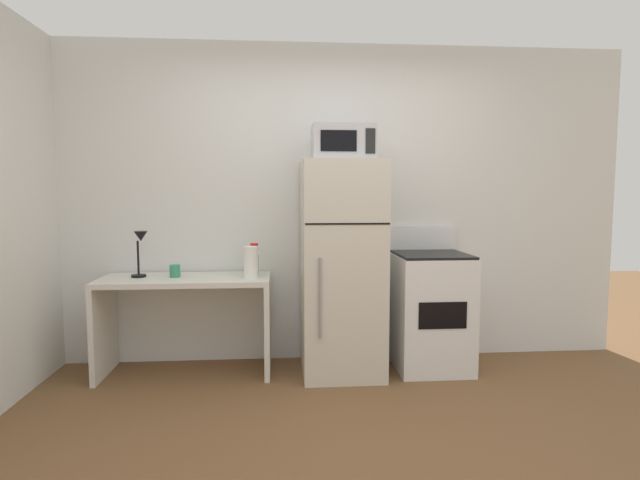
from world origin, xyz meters
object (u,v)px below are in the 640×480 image
object	(u,v)px
refrigerator	(342,268)
oven_range	(430,310)
microwave	(343,143)
paper_towel_roll	(251,262)
spray_bottle	(254,262)
desk_lamp	(140,246)
coffee_mug	(175,271)
desk	(186,305)

from	to	relation	value
refrigerator	oven_range	distance (m)	0.80
microwave	oven_range	world-z (taller)	microwave
oven_range	refrigerator	bearing A→B (deg)	-177.37
paper_towel_roll	spray_bottle	world-z (taller)	spray_bottle
paper_towel_roll	oven_range	xyz separation A→B (m)	(1.41, 0.05, -0.40)
desk_lamp	paper_towel_roll	distance (m)	0.85
refrigerator	coffee_mug	bearing A→B (deg)	176.86
desk_lamp	microwave	world-z (taller)	microwave
desk_lamp	refrigerator	world-z (taller)	refrigerator
desk	oven_range	distance (m)	1.91
spray_bottle	oven_range	world-z (taller)	oven_range
spray_bottle	microwave	xyz separation A→B (m)	(0.67, -0.17, 0.92)
desk_lamp	microwave	size ratio (longest dim) A/B	0.77
desk_lamp	spray_bottle	world-z (taller)	desk_lamp
paper_towel_roll	coffee_mug	size ratio (longest dim) A/B	2.53
paper_towel_roll	microwave	xyz separation A→B (m)	(0.69, -0.00, 0.89)
desk	spray_bottle	distance (m)	0.62
coffee_mug	microwave	bearing A→B (deg)	-4.08
microwave	desk_lamp	bearing A→B (deg)	176.10
desk	microwave	world-z (taller)	microwave
spray_bottle	microwave	size ratio (longest dim) A/B	0.54
paper_towel_roll	oven_range	world-z (taller)	oven_range
paper_towel_roll	spray_bottle	bearing A→B (deg)	83.57
paper_towel_roll	refrigerator	xyz separation A→B (m)	(0.69, 0.02, -0.05)
desk	spray_bottle	xyz separation A→B (m)	(0.52, 0.09, 0.32)
paper_towel_roll	refrigerator	world-z (taller)	refrigerator
refrigerator	oven_range	bearing A→B (deg)	2.63
coffee_mug	spray_bottle	size ratio (longest dim) A/B	0.38
desk_lamp	paper_towel_roll	bearing A→B (deg)	-6.94
microwave	oven_range	xyz separation A→B (m)	(0.71, 0.05, -1.30)
oven_range	microwave	bearing A→B (deg)	-175.68
paper_towel_roll	coffee_mug	xyz separation A→B (m)	(-0.58, 0.09, -0.07)
microwave	paper_towel_roll	bearing A→B (deg)	179.81
spray_bottle	oven_range	distance (m)	1.45
coffee_mug	spray_bottle	world-z (taller)	spray_bottle
desk	coffee_mug	distance (m)	0.28
desk	refrigerator	size ratio (longest dim) A/B	0.79
desk	paper_towel_roll	world-z (taller)	paper_towel_roll
paper_towel_roll	microwave	distance (m)	1.13
desk	microwave	size ratio (longest dim) A/B	2.79
coffee_mug	spray_bottle	xyz separation A→B (m)	(0.60, 0.08, 0.05)
oven_range	desk_lamp	bearing A→B (deg)	178.71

